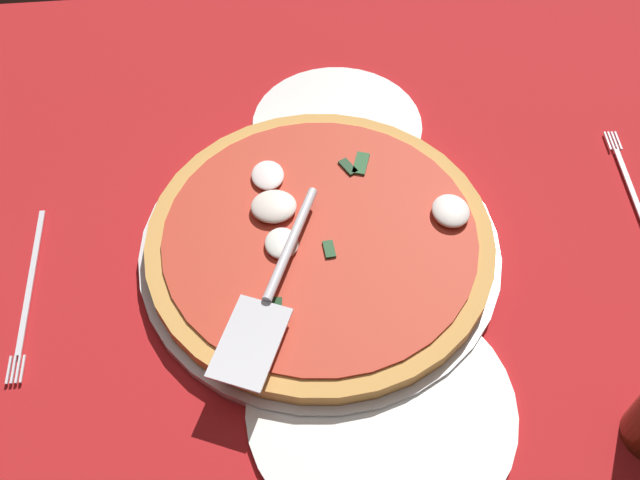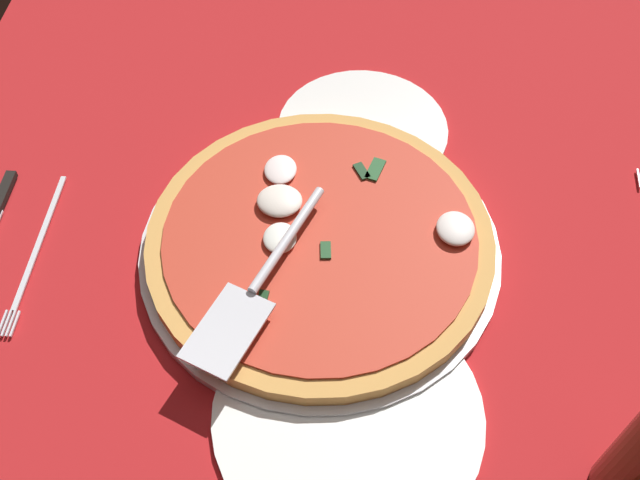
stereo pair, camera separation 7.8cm
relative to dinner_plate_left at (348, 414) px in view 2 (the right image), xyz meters
The scene contains 8 objects.
ground_plane 16.74cm from the dinner_plate_left, ahead, with size 102.53×102.53×0.80cm, color #AC1B1E.
checker_pattern 16.72cm from the dinner_plate_left, ahead, with size 102.53×102.53×0.10cm.
pizza_pan 19.27cm from the dinner_plate_left, 11.95° to the left, with size 39.26×39.26×1.40cm, color silver.
dinner_plate_left is the anchor object (origin of this frame).
dinner_plate_right 37.83cm from the dinner_plate_left, ahead, with size 21.24×21.24×1.00cm, color white.
pizza 19.45cm from the dinner_plate_left, 11.82° to the left, with size 37.41×37.41×3.46cm.
pizza_server 15.36cm from the dinner_plate_left, 40.71° to the left, with size 23.12×12.30×1.00cm.
place_setting_far 42.32cm from the dinner_plate_left, 64.65° to the left, with size 21.45×13.65×1.40cm.
Camera 2 is at (-44.43, -0.75, 65.50)cm, focal length 40.90 mm.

